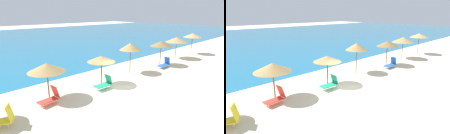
# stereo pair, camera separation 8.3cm
# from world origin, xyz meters

# --- Properties ---
(ground_plane) EXTENTS (160.00, 160.00, 0.00)m
(ground_plane) POSITION_xyz_m (0.00, 0.00, 0.00)
(ground_plane) COLOR beige
(beach_umbrella_3) EXTENTS (2.42, 2.42, 2.48)m
(beach_umbrella_3) POSITION_xyz_m (-4.70, 2.37, 2.19)
(beach_umbrella_3) COLOR brown
(beach_umbrella_3) RESTS_ON ground_plane
(beach_umbrella_4) EXTENTS (2.19, 2.19, 2.37)m
(beach_umbrella_4) POSITION_xyz_m (-0.42, 1.89, 2.13)
(beach_umbrella_4) COLOR brown
(beach_umbrella_4) RESTS_ON ground_plane
(beach_umbrella_5) EXTENTS (2.05, 2.05, 2.89)m
(beach_umbrella_5) POSITION_xyz_m (3.61, 2.33, 2.55)
(beach_umbrella_5) COLOR brown
(beach_umbrella_5) RESTS_ON ground_plane
(beach_umbrella_6) EXTENTS (2.31, 2.31, 2.67)m
(beach_umbrella_6) POSITION_xyz_m (8.07, 1.82, 2.38)
(beach_umbrella_6) COLOR brown
(beach_umbrella_6) RESTS_ON ground_plane
(beach_umbrella_7) EXTENTS (2.69, 2.69, 2.67)m
(beach_umbrella_7) POSITION_xyz_m (12.29, 2.23, 2.36)
(beach_umbrella_7) COLOR brown
(beach_umbrella_7) RESTS_ON ground_plane
(beach_umbrella_8) EXTENTS (2.43, 2.43, 2.85)m
(beach_umbrella_8) POSITION_xyz_m (16.34, 2.02, 2.58)
(beach_umbrella_8) COLOR brown
(beach_umbrella_8) RESTS_ON ground_plane
(lounge_chair_1) EXTENTS (1.62, 0.62, 1.05)m
(lounge_chair_1) POSITION_xyz_m (7.64, 1.03, 0.40)
(lounge_chair_1) COLOR blue
(lounge_chair_1) RESTS_ON ground_plane
(lounge_chair_2) EXTENTS (1.58, 1.31, 1.23)m
(lounge_chair_2) POSITION_xyz_m (-8.03, 0.90, 0.49)
(lounge_chair_2) COLOR yellow
(lounge_chair_2) RESTS_ON ground_plane
(lounge_chair_3) EXTENTS (1.38, 0.73, 1.12)m
(lounge_chair_3) POSITION_xyz_m (-4.95, 1.66, 0.44)
(lounge_chair_3) COLOR red
(lounge_chair_3) RESTS_ON ground_plane
(lounge_chair_4) EXTENTS (1.40, 0.72, 1.04)m
(lounge_chair_4) POSITION_xyz_m (-0.86, 1.09, 0.45)
(lounge_chair_4) COLOR #199972
(lounge_chair_4) RESTS_ON ground_plane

